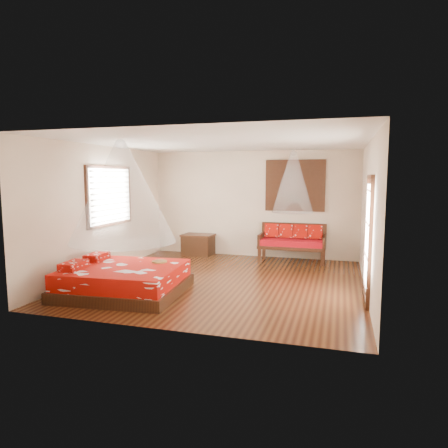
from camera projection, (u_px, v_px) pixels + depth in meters
The scene contains 10 objects.
room at pixel (224, 213), 8.01m from camera, with size 5.54×5.54×2.84m.
bed at pixel (124, 280), 7.30m from camera, with size 2.21×2.03×0.64m.
daybed at pixel (292, 241), 10.07m from camera, with size 1.65×0.73×0.94m.
storage_chest at pixel (198, 244), 10.88m from camera, with size 0.86×0.64×0.57m.
shutter_panel at pixel (295, 186), 10.23m from camera, with size 1.52×0.06×1.32m.
window_left at pixel (110, 196), 8.93m from camera, with size 0.10×1.74×1.34m.
glazed_door at pixel (368, 240), 6.72m from camera, with size 0.08×1.02×2.16m.
wine_tray at pixel (159, 259), 7.61m from camera, with size 0.29×0.29×0.23m.
mosquito_net_main at pixel (122, 192), 7.11m from camera, with size 1.90×1.90×1.80m, color white.
mosquito_net_daybed at pixel (293, 182), 9.78m from camera, with size 1.01×1.01×1.50m, color white.
Camera 1 is at (2.25, -7.66, 2.13)m, focal length 32.00 mm.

